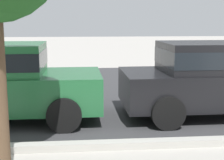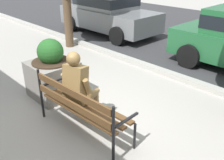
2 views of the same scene
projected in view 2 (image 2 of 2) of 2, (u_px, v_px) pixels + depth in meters
name	position (u px, v px, depth m)	size (l,w,h in m)	color
ground_plane	(84.00, 128.00, 4.33)	(80.00, 80.00, 0.00)	#ADA8A0
curb_stone	(178.00, 77.00, 6.11)	(60.00, 0.20, 0.12)	#B2AFA8
park_bench	(80.00, 105.00, 3.99)	(1.82, 0.62, 0.95)	brown
bronze_statue_seated	(82.00, 89.00, 4.20)	(0.61, 0.87, 1.37)	olive
concrete_planter	(53.00, 73.00, 5.20)	(0.87, 0.87, 1.24)	gray
parked_car_grey	(108.00, 12.00, 9.72)	(4.12, 1.96, 1.56)	slate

